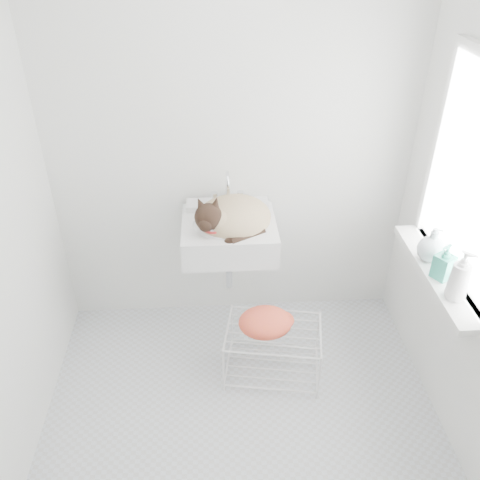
{
  "coord_description": "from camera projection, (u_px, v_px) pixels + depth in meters",
  "views": [
    {
      "loc": [
        -0.13,
        -1.81,
        2.39
      ],
      "look_at": [
        0.02,
        0.5,
        0.88
      ],
      "focal_mm": 38.0,
      "sensor_mm": 36.0,
      "label": 1
    }
  ],
  "objects": [
    {
      "name": "floor",
      "position": [
        242.0,
        421.0,
        2.82
      ],
      "size": [
        2.2,
        2.0,
        0.02
      ],
      "primitive_type": "cube",
      "color": "silver",
      "rests_on": "ground"
    },
    {
      "name": "back_wall",
      "position": [
        231.0,
        141.0,
        2.98
      ],
      "size": [
        2.2,
        0.02,
        2.5
      ],
      "primitive_type": "cube",
      "color": "white",
      "rests_on": "ground"
    },
    {
      "name": "window_glass",
      "position": [
        477.0,
        181.0,
        2.31
      ],
      "size": [
        0.01,
        0.8,
        1.0
      ],
      "primitive_type": "cube",
      "color": "white",
      "rests_on": "right_wall"
    },
    {
      "name": "window_frame",
      "position": [
        474.0,
        181.0,
        2.31
      ],
      "size": [
        0.04,
        0.9,
        1.1
      ],
      "primitive_type": "cube",
      "color": "white",
      "rests_on": "right_wall"
    },
    {
      "name": "windowsill",
      "position": [
        437.0,
        273.0,
        2.59
      ],
      "size": [
        0.16,
        0.88,
        0.04
      ],
      "primitive_type": "cube",
      "color": "white",
      "rests_on": "right_wall"
    },
    {
      "name": "sink",
      "position": [
        229.0,
        222.0,
        2.98
      ],
      "size": [
        0.55,
        0.48,
        0.22
      ],
      "primitive_type": "cube",
      "color": "white",
      "rests_on": "back_wall"
    },
    {
      "name": "faucet",
      "position": [
        227.0,
        187.0,
        3.05
      ],
      "size": [
        0.2,
        0.14,
        0.2
      ],
      "primitive_type": null,
      "color": "silver",
      "rests_on": "sink"
    },
    {
      "name": "cat",
      "position": [
        231.0,
        218.0,
        2.94
      ],
      "size": [
        0.51,
        0.46,
        0.29
      ],
      "rotation": [
        0.0,
        0.0,
        0.25
      ],
      "color": "tan",
      "rests_on": "sink"
    },
    {
      "name": "wire_rack",
      "position": [
        273.0,
        352.0,
        3.06
      ],
      "size": [
        0.6,
        0.47,
        0.33
      ],
      "primitive_type": "cube",
      "rotation": [
        0.0,
        0.0,
        -0.18
      ],
      "color": "white",
      "rests_on": "floor"
    },
    {
      "name": "towel",
      "position": [
        265.0,
        327.0,
        2.94
      ],
      "size": [
        0.32,
        0.23,
        0.13
      ],
      "primitive_type": "ellipsoid",
      "rotation": [
        0.0,
        0.0,
        0.03
      ],
      "color": "#EE6900",
      "rests_on": "wire_rack"
    },
    {
      "name": "bottle_a",
      "position": [
        454.0,
        297.0,
        2.4
      ],
      "size": [
        0.12,
        0.12,
        0.22
      ],
      "primitive_type": "imported",
      "rotation": [
        0.0,
        0.0,
        0.82
      ],
      "color": "white",
      "rests_on": "windowsill"
    },
    {
      "name": "bottle_b",
      "position": [
        440.0,
        277.0,
        2.53
      ],
      "size": [
        0.12,
        0.12,
        0.19
      ],
      "primitive_type": "imported",
      "rotation": [
        0.0,
        0.0,
        5.26
      ],
      "color": "teal",
      "rests_on": "windowsill"
    },
    {
      "name": "bottle_c",
      "position": [
        429.0,
        259.0,
        2.66
      ],
      "size": [
        0.2,
        0.2,
        0.19
      ],
      "primitive_type": "imported",
      "rotation": [
        0.0,
        0.0,
        1.06
      ],
      "color": "white",
      "rests_on": "windowsill"
    }
  ]
}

